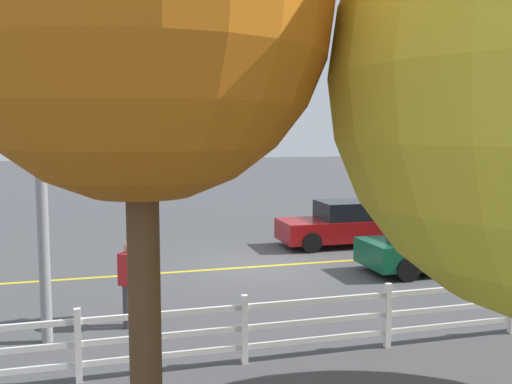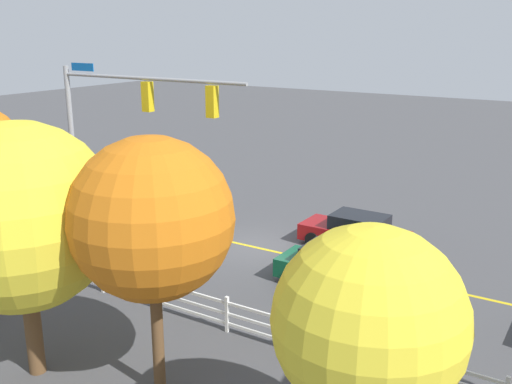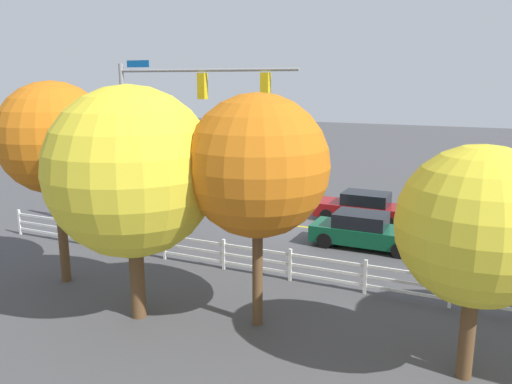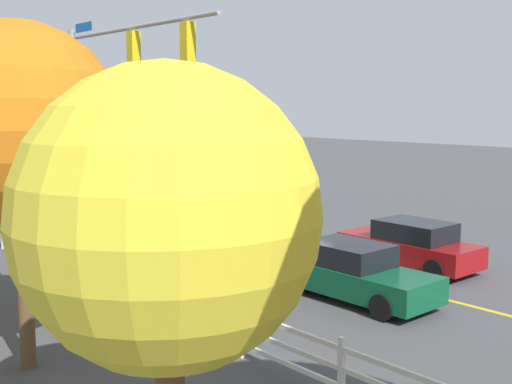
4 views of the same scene
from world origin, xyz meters
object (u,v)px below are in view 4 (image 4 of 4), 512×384
Objects in this scene: pedestrian at (112,229)px; tree_1 at (17,128)px; car_0 at (410,245)px; car_2 at (353,273)px; tree_0 at (167,218)px.

tree_1 is at bearing 1.14° from pedestrian.
car_0 is 0.68× the size of tree_1.
car_0 is at bearing 79.40° from pedestrian.
car_0 is 1.00× the size of car_2.
tree_1 is (5.48, -0.40, 0.89)m from tree_0.
tree_1 reaches higher than pedestrian.
tree_0 is 5.57m from tree_1.
car_2 is at bearing -98.79° from tree_1.
pedestrian is (8.40, 2.31, 0.23)m from car_2.
tree_0 is at bearing 113.84° from car_0.
pedestrian is at bearing -38.60° from tree_1.
pedestrian is 0.26× the size of tree_1.
tree_0 reaches higher than car_2.
tree_1 reaches higher than car_2.
tree_1 reaches higher than tree_0.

